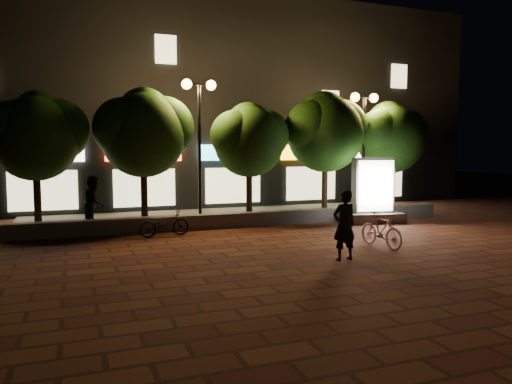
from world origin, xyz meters
name	(u,v)px	position (x,y,z in m)	size (l,w,h in m)	color
ground	(298,247)	(0.00, 0.00, 0.00)	(80.00, 80.00, 0.00)	brown
retaining_wall	(249,219)	(0.00, 4.00, 0.25)	(16.00, 0.45, 0.50)	slate
sidewalk	(228,216)	(0.00, 6.50, 0.04)	(16.00, 5.00, 0.08)	slate
building_block	(191,106)	(-0.01, 12.99, 5.00)	(28.00, 8.12, 11.30)	black
tree_far_left	(37,133)	(-6.95, 5.46, 3.29)	(3.36, 2.80, 4.63)	#2F1F12
tree_left	(144,130)	(-3.45, 5.46, 3.44)	(3.60, 3.00, 4.89)	#2F1F12
tree_mid	(250,137)	(0.55, 5.46, 3.22)	(3.24, 2.70, 4.50)	#2F1F12
tree_right	(326,129)	(3.86, 5.46, 3.57)	(3.72, 3.10, 5.07)	#2F1F12
tree_far_right	(391,135)	(7.05, 5.46, 3.37)	(3.48, 2.90, 4.76)	#2F1F12
street_lamp_left	(199,114)	(-1.50, 5.20, 4.03)	(1.26, 0.36, 5.18)	black
street_lamp_right	(364,122)	(5.50, 5.20, 3.89)	(1.26, 0.36, 4.98)	black
ad_kiosk	(373,197)	(4.61, 3.18, 0.98)	(2.41, 1.51, 2.43)	slate
scooter_pink	(381,230)	(2.16, -0.87, 0.49)	(0.46, 1.63, 0.98)	pink
rider	(344,225)	(0.36, -1.88, 0.88)	(0.64, 0.42, 1.76)	black
scooter_parked	(165,223)	(-3.21, 3.00, 0.42)	(0.55, 1.59, 0.83)	black
pedestrian	(94,203)	(-5.25, 4.65, 0.98)	(0.87, 0.68, 1.80)	black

